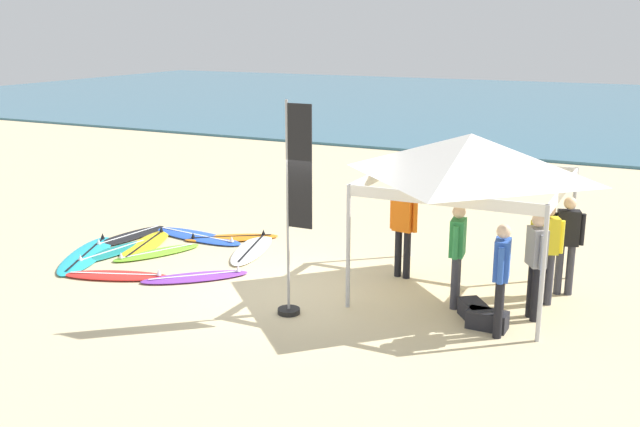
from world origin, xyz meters
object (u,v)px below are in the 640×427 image
Objects in this scene: surfboard_teal at (113,252)px; gear_bag_near_tent at (487,320)px; person_black at (567,239)px; banner_flag at (294,219)px; surfboard_cyan at (86,255)px; surfboard_red at (116,275)px; surfboard_yellow at (145,245)px; surfboard_white at (252,249)px; person_blue at (501,272)px; person_yellow at (546,247)px; surfboard_blue at (197,236)px; person_orange at (403,225)px; person_grey at (536,259)px; surfboard_black at (129,236)px; canopy_tent at (470,155)px; surfboard_purple at (196,277)px; gear_bag_by_pole at (474,311)px; surfboard_lime at (157,253)px; person_green at (457,249)px; surfboard_orange at (231,238)px.

gear_bag_near_tent is (7.70, -0.41, 0.10)m from surfboard_teal.
banner_flag is (-3.68, -2.83, 0.59)m from person_black.
gear_bag_near_tent is at bearing -0.04° from surfboard_cyan.
banner_flag is at bearing -1.75° from surfboard_red.
banner_flag is (4.54, -1.88, 1.54)m from surfboard_yellow.
surfboard_yellow is at bearing -160.52° from surfboard_white.
surfboard_yellow is at bearing 171.75° from gear_bag_near_tent.
surfboard_yellow is at bearing 113.55° from surfboard_red.
person_black is at bearing 68.24° from gear_bag_near_tent.
person_blue reaches higher than surfboard_red.
person_yellow reaches higher than surfboard_teal.
person_black is at bearing -0.39° from surfboard_blue.
person_orange and person_grey have the same top height.
surfboard_white is 1.14× the size of surfboard_black.
person_orange is (-1.22, 0.25, -1.40)m from canopy_tent.
surfboard_purple is 5.04m from gear_bag_by_pole.
canopy_tent is 1.84× the size of person_yellow.
surfboard_red and surfboard_teal have the same top height.
canopy_tent reaches higher than person_yellow.
person_blue is at bearing -103.41° from person_yellow.
gear_bag_near_tent is at bearing -6.20° from surfboard_lime.
surfboard_cyan is at bearing -167.09° from person_black.
person_yellow is at bearing -5.65° from person_orange.
person_green reaches higher than surfboard_teal.
surfboard_blue is 7.13m from gear_bag_near_tent.
person_black reaches higher than gear_bag_by_pole.
banner_flag reaches higher than gear_bag_by_pole.
surfboard_black is 1.20× the size of person_black.
surfboard_yellow is at bearing -24.85° from surfboard_black.
surfboard_red is at bearing -169.15° from person_grey.
gear_bag_near_tent reaches higher than surfboard_red.
surfboard_blue is 1.44× the size of person_green.
surfboard_purple is 0.92× the size of surfboard_orange.
surfboard_blue is at bearing 59.98° from surfboard_cyan.
surfboard_teal is (-6.95, -0.98, -2.35)m from canopy_tent.
surfboard_teal is (-1.05, 1.09, 0.00)m from surfboard_red.
person_black reaches higher than surfboard_orange.
person_yellow is (8.71, -0.02, 0.95)m from surfboard_black.
surfboard_orange is at bearing 170.24° from canopy_tent.
gear_bag_by_pole is (7.43, -0.15, 0.10)m from surfboard_teal.
person_yellow is at bearing 30.48° from person_green.
person_grey is at bearing 23.63° from banner_flag.
person_black is 2.85× the size of gear_bag_near_tent.
banner_flag reaches higher than person_orange.
canopy_tent reaches higher than surfboard_red.
surfboard_lime and surfboard_teal have the same top height.
surfboard_teal is 1.17× the size of person_blue.
person_black is (6.10, 2.14, 0.95)m from surfboard_purple.
surfboard_lime is 1.10× the size of person_yellow.
surfboard_purple is at bearing -165.64° from person_yellow.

